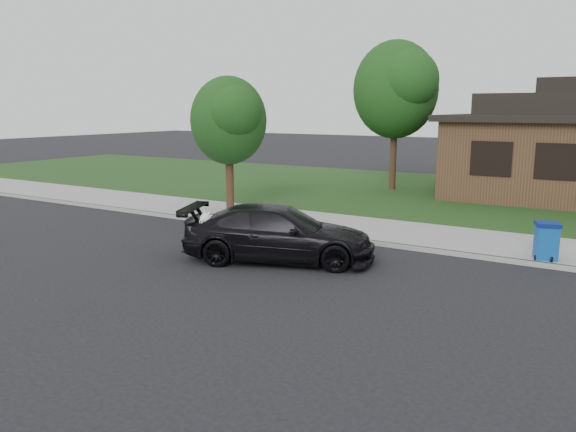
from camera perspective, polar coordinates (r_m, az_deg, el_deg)
The scene contains 8 objects.
ground at distance 11.72m, azimuth 8.43°, elevation -7.30°, with size 120.00×120.00×0.00m, color black.
sidewalk at distance 16.27m, azimuth 15.30°, elevation -2.18°, with size 60.00×3.00×0.12m, color gray.
curb at distance 14.87m, azimuth 13.69°, elevation -3.32°, with size 60.00×0.12×0.12m, color gray.
lawn at distance 23.95m, azimuth 20.62°, elevation 1.63°, with size 60.00×13.00×0.13m, color #193814.
sedan at distance 13.51m, azimuth -0.98°, elevation -1.78°, with size 4.97×3.41×1.34m.
recycling_bin at distance 14.57m, azimuth 24.77°, elevation -2.28°, with size 0.67×0.67×0.88m.
tree_0 at distance 24.72m, azimuth 11.13°, elevation 12.67°, with size 3.78×3.60×6.34m.
tree_2 at distance 19.30m, azimuth -5.94°, elevation 9.76°, with size 2.73×2.60×4.59m.
Camera 1 is at (4.24, -10.30, 3.64)m, focal length 35.00 mm.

